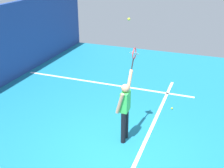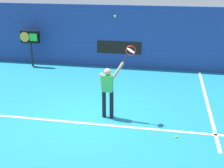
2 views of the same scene
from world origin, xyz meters
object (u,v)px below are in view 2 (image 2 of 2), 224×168
object	(u,v)px
scoreboard_clock	(30,39)
spare_ball	(176,137)
tennis_racket	(130,52)
tennis_ball	(115,16)
tennis_player	(108,89)

from	to	relation	value
scoreboard_clock	spare_ball	world-z (taller)	scoreboard_clock
tennis_racket	tennis_ball	distance (m)	1.14
tennis_player	tennis_racket	distance (m)	1.43
tennis_ball	spare_ball	distance (m)	3.94
tennis_player	tennis_racket	size ratio (longest dim) A/B	3.18
tennis_racket	scoreboard_clock	size ratio (longest dim) A/B	0.34
tennis_player	scoreboard_clock	world-z (taller)	tennis_player
tennis_racket	tennis_ball	xyz separation A→B (m)	(-0.47, 0.02, 1.04)
tennis_racket	tennis_player	bearing A→B (deg)	179.65
tennis_player	scoreboard_clock	size ratio (longest dim) A/B	1.07
tennis_player	scoreboard_clock	distance (m)	6.98
tennis_racket	spare_ball	size ratio (longest dim) A/B	8.93
tennis_ball	spare_ball	bearing A→B (deg)	-25.74
tennis_player	spare_ball	distance (m)	2.59
spare_ball	tennis_player	bearing A→B (deg)	156.94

